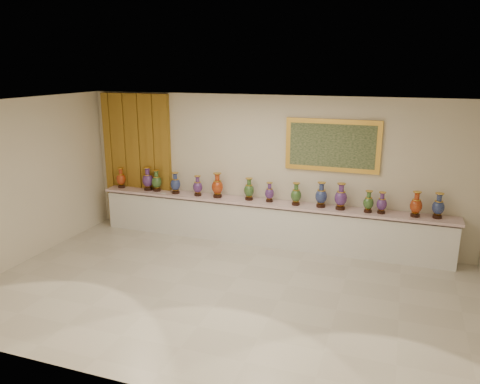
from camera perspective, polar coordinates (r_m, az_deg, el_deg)
The scene contains 19 objects.
ground at distance 7.77m, azimuth -1.71°, elevation -12.04°, with size 8.00×8.00×0.00m, color beige.
room at distance 10.31m, azimuth -9.12°, elevation 4.03°, with size 8.00×8.00×8.00m.
counter at distance 9.58m, azimuth 3.15°, elevation -3.82°, with size 7.28×0.48×0.90m.
vase_0 at distance 10.77m, azimuth -14.30°, elevation 1.57°, with size 0.22×0.22×0.45m.
vase_1 at distance 10.42m, azimuth -11.18°, elevation 1.46°, with size 0.29×0.29×0.52m.
vase_2 at distance 10.32m, azimuth -10.13°, elevation 1.26°, with size 0.25×0.25×0.47m.
vase_3 at distance 10.06m, azimuth -7.87°, elevation 0.96°, with size 0.23×0.23×0.46m.
vase_4 at distance 9.84m, azimuth -5.18°, elevation 0.64°, with size 0.26×0.26×0.43m.
vase_5 at distance 9.68m, azimuth -2.77°, elevation 0.68°, with size 0.30×0.30×0.52m.
vase_6 at distance 9.49m, azimuth 1.11°, elevation 0.23°, with size 0.24×0.24×0.45m.
vase_7 at distance 9.39m, azimuth 3.61°, elevation -0.13°, with size 0.22×0.22×0.40m.
vase_8 at distance 9.21m, azimuth 6.85°, elevation -0.37°, with size 0.25×0.25×0.45m.
vase_9 at distance 9.14m, azimuth 9.87°, elevation -0.47°, with size 0.24×0.24×0.49m.
vase_10 at distance 9.06m, azimuth 12.19°, elevation -0.69°, with size 0.24×0.24×0.51m.
vase_11 at distance 9.02m, azimuth 15.39°, elevation -1.25°, with size 0.22×0.22×0.42m.
vase_12 at distance 9.02m, azimuth 16.89°, elevation -1.39°, with size 0.23×0.23×0.41m.
vase_13 at distance 9.01m, azimuth 20.67°, elevation -1.54°, with size 0.29×0.29×0.47m.
vase_14 at distance 9.08m, azimuth 23.02°, elevation -1.69°, with size 0.24×0.24×0.46m.
label_card at distance 10.15m, azimuth -9.32°, elevation -0.15°, with size 0.10×0.06×0.00m, color white.
Camera 1 is at (2.50, -6.44, 3.56)m, focal length 35.00 mm.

